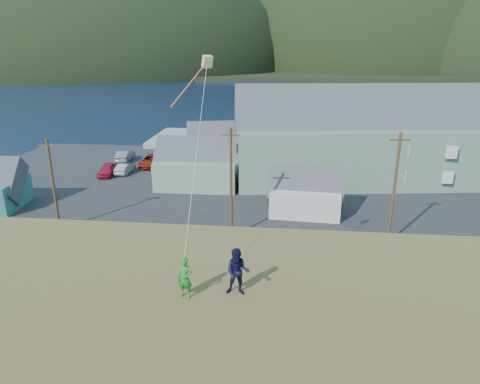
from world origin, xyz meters
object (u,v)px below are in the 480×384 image
(shed_palegreen_far, at_px, (229,146))
(kite_flyer_green, at_px, (185,278))
(kite_flyer_navy, at_px, (237,272))
(wharf, at_px, (230,139))
(shed_palegreen_near, at_px, (198,165))
(shed_white, at_px, (306,193))
(lodge, at_px, (400,137))

(shed_palegreen_far, distance_m, kite_flyer_green, 43.58)
(shed_palegreen_far, xyz_separation_m, kite_flyer_navy, (5.87, -42.68, 5.24))
(wharf, distance_m, kite_flyer_navy, 59.48)
(kite_flyer_navy, bearing_deg, shed_palegreen_near, 104.92)
(wharf, height_order, kite_flyer_navy, kite_flyer_navy)
(shed_white, bearing_deg, kite_flyer_green, -97.66)
(lodge, bearing_deg, kite_flyer_navy, -119.28)
(shed_palegreen_near, distance_m, kite_flyer_navy, 35.02)
(shed_palegreen_near, xyz_separation_m, kite_flyer_green, (6.49, -33.99, 5.32))
(shed_palegreen_near, bearing_deg, kite_flyer_green, -79.49)
(lodge, xyz_separation_m, shed_palegreen_far, (-21.19, 3.86, -2.48))
(shed_palegreen_near, height_order, kite_flyer_green, kite_flyer_green)
(shed_palegreen_near, xyz_separation_m, shed_white, (12.03, -7.35, -0.47))
(shed_palegreen_near, relative_size, kite_flyer_green, 6.35)
(shed_palegreen_near, height_order, shed_white, shed_palegreen_near)
(lodge, xyz_separation_m, kite_flyer_green, (-17.12, -39.22, 2.65))
(shed_white, height_order, kite_flyer_navy, kite_flyer_navy)
(shed_white, distance_m, shed_palegreen_far, 19.06)
(shed_white, bearing_deg, kite_flyer_navy, -94.03)
(shed_palegreen_far, relative_size, kite_flyer_green, 7.85)
(kite_flyer_green, xyz_separation_m, kite_flyer_navy, (1.80, 0.40, 0.11))
(shed_white, distance_m, kite_flyer_navy, 27.16)
(kite_flyer_green, bearing_deg, kite_flyer_navy, 23.73)
(shed_palegreen_near, relative_size, kite_flyer_navy, 5.52)
(shed_white, bearing_deg, shed_palegreen_near, 152.69)
(lodge, height_order, kite_flyer_green, lodge)
(kite_flyer_green, bearing_deg, shed_palegreen_far, 106.60)
(shed_white, height_order, kite_flyer_green, kite_flyer_green)
(kite_flyer_green, distance_m, kite_flyer_navy, 1.85)
(shed_palegreen_far, distance_m, kite_flyer_navy, 43.40)
(wharf, relative_size, kite_flyer_navy, 14.78)
(kite_flyer_navy, bearing_deg, shed_palegreen_far, 98.90)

